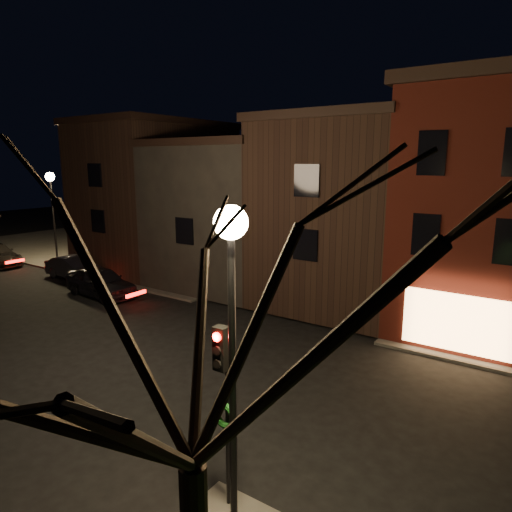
% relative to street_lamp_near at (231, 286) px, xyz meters
% --- Properties ---
extents(ground, '(120.00, 120.00, 0.00)m').
position_rel_street_lamp_near_xyz_m(ground, '(-6.20, 6.00, -5.18)').
color(ground, black).
rests_on(ground, ground).
extents(sidewalk_far_left, '(30.00, 30.00, 0.12)m').
position_rel_street_lamp_near_xyz_m(sidewalk_far_left, '(-26.20, 26.00, -5.12)').
color(sidewalk_far_left, '#2D2B28').
rests_on(sidewalk_far_left, ground).
extents(corner_building, '(6.50, 8.50, 10.50)m').
position_rel_street_lamp_near_xyz_m(corner_building, '(1.80, 15.47, 0.22)').
color(corner_building, '#48120C').
rests_on(corner_building, ground).
extents(row_building_a, '(7.30, 10.30, 9.40)m').
position_rel_street_lamp_near_xyz_m(row_building_a, '(-4.70, 16.50, -0.34)').
color(row_building_a, black).
rests_on(row_building_a, ground).
extents(row_building_b, '(7.80, 10.30, 8.40)m').
position_rel_street_lamp_near_xyz_m(row_building_b, '(-11.95, 16.50, -0.85)').
color(row_building_b, black).
rests_on(row_building_b, ground).
extents(row_building_c, '(7.30, 10.30, 9.90)m').
position_rel_street_lamp_near_xyz_m(row_building_c, '(-19.20, 16.50, -0.09)').
color(row_building_c, black).
rests_on(row_building_c, ground).
extents(street_lamp_near, '(0.60, 0.60, 6.48)m').
position_rel_street_lamp_near_xyz_m(street_lamp_near, '(0.00, 0.00, 0.00)').
color(street_lamp_near, black).
rests_on(street_lamp_near, sidewalk_near_right).
extents(street_lamp_far, '(0.60, 0.60, 6.48)m').
position_rel_street_lamp_near_xyz_m(street_lamp_far, '(-25.20, 12.20, 0.00)').
color(street_lamp_far, black).
rests_on(street_lamp_far, sidewalk_far_left).
extents(traffic_signal, '(0.58, 0.38, 4.05)m').
position_rel_street_lamp_near_xyz_m(traffic_signal, '(-0.60, 0.49, -2.37)').
color(traffic_signal, black).
rests_on(traffic_signal, sidewalk_near_right).
extents(bare_tree_right, '(6.40, 6.40, 8.50)m').
position_rel_street_lamp_near_xyz_m(bare_tree_right, '(1.30, -2.50, 0.97)').
color(bare_tree_right, black).
rests_on(bare_tree_right, sidewalk_near_right).
extents(parked_car_a, '(4.92, 2.27, 1.64)m').
position_rel_street_lamp_near_xyz_m(parked_car_a, '(-16.14, 9.10, -4.36)').
color(parked_car_a, black).
rests_on(parked_car_a, ground).
extents(parked_car_b, '(4.49, 1.64, 1.47)m').
position_rel_street_lamp_near_xyz_m(parked_car_b, '(-20.56, 10.50, -4.44)').
color(parked_car_b, black).
rests_on(parked_car_b, ground).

